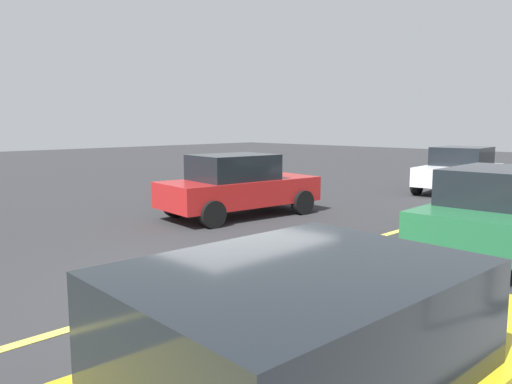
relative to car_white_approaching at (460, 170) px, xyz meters
The scene contains 5 objects.
ground_plane 12.49m from the car_white_approaching, behind, with size 80.00×80.00×0.00m, color #2D2D30.
lane_marking_centre 9.54m from the car_white_approaching, 169.68° to the right, with size 28.00×0.16×0.01m, color #E0D14C.
car_white_approaching is the anchor object (origin of this frame).
car_green_behind_van 8.55m from the car_white_approaching, 152.12° to the right, with size 4.59×2.21×1.59m.
car_red_far_lane 8.69m from the car_white_approaching, 165.36° to the left, with size 4.34×2.34×1.60m.
Camera 1 is at (-4.84, -5.48, 2.38)m, focal length 35.32 mm.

